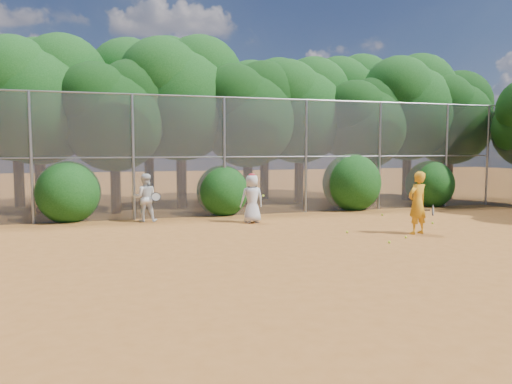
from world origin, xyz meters
name	(u,v)px	position (x,y,z in m)	size (l,w,h in m)	color
ground	(329,247)	(0.00, 0.00, 0.00)	(80.00, 80.00, 0.00)	#995822
fence_back	(249,155)	(-0.12, 6.00, 2.05)	(20.05, 0.09, 4.03)	gray
tree_1	(39,94)	(-6.94, 8.54, 4.16)	(4.64, 4.03, 6.35)	black
tree_2	(115,111)	(-4.45, 7.83, 3.58)	(3.99, 3.47, 5.47)	black
tree_3	(182,93)	(-1.94, 8.84, 4.40)	(4.89, 4.26, 6.70)	black
tree_4	(249,110)	(0.55, 8.24, 3.76)	(4.19, 3.64, 5.73)	black
tree_5	(300,106)	(3.06, 9.04, 4.05)	(4.51, 3.92, 6.17)	black
tree_6	(365,120)	(5.55, 8.03, 3.47)	(3.86, 3.36, 5.29)	black
tree_7	(409,103)	(8.06, 8.64, 4.28)	(4.77, 4.14, 6.53)	black
tree_8	(451,114)	(10.05, 8.34, 3.82)	(4.25, 3.70, 5.82)	black
tree_9	(17,95)	(-7.94, 10.84, 4.34)	(4.83, 4.20, 6.62)	black
tree_10	(149,92)	(-2.93, 11.05, 4.63)	(5.15, 4.48, 7.06)	black
tree_11	(265,106)	(2.06, 10.64, 4.16)	(4.64, 4.03, 6.35)	black
tree_12	(350,102)	(6.56, 11.24, 4.51)	(5.02, 4.37, 6.88)	black
bush_0	(68,189)	(-6.00, 6.30, 1.00)	(2.00, 2.00, 2.00)	#0F3F10
bush_1	(222,189)	(-1.00, 6.30, 0.90)	(1.80, 1.80, 1.80)	#0F3F10
bush_2	(351,180)	(4.00, 6.30, 1.10)	(2.20, 2.20, 2.20)	#0F3F10
bush_3	(430,182)	(7.50, 6.30, 0.95)	(1.90, 1.90, 1.90)	#0F3F10
player_yellow	(418,203)	(3.00, 0.85, 0.84)	(0.82, 0.59, 1.68)	orange
player_teen	(252,198)	(-0.60, 4.15, 0.76)	(0.76, 0.52, 1.52)	silver
player_white	(145,198)	(-3.71, 5.40, 0.75)	(0.87, 0.75, 1.50)	silver
ball_0	(406,237)	(2.33, 0.37, 0.03)	(0.07, 0.07, 0.07)	#C8EC2B
ball_1	(433,223)	(4.54, 2.21, 0.03)	(0.07, 0.07, 0.07)	#C8EC2B
ball_2	(389,242)	(1.55, -0.09, 0.03)	(0.07, 0.07, 0.07)	#C8EC2B
ball_3	(347,232)	(1.28, 1.53, 0.03)	(0.07, 0.07, 0.07)	#C8EC2B
ball_4	(382,215)	(4.10, 4.30, 0.03)	(0.07, 0.07, 0.07)	#C8EC2B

